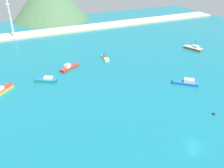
% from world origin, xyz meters
% --- Properties ---
extents(ground, '(260.00, 280.00, 0.50)m').
position_xyz_m(ground, '(0.00, 30.00, -0.25)').
color(ground, '#146B7F').
extents(fishing_boat_0, '(9.26, 7.19, 2.59)m').
position_xyz_m(fishing_boat_0, '(-28.99, 53.57, 0.84)').
color(fishing_boat_0, '#198466').
rests_on(fishing_boat_0, ground).
extents(fishing_boat_2, '(8.49, 8.29, 5.64)m').
position_xyz_m(fishing_boat_2, '(-45.57, 52.03, 0.91)').
color(fishing_boat_2, gold).
rests_on(fishing_boat_2, ground).
extents(fishing_boat_3, '(6.32, 10.28, 5.65)m').
position_xyz_m(fishing_boat_3, '(51.39, 57.27, 0.98)').
color(fishing_boat_3, brown).
rests_on(fishing_boat_3, ground).
extents(fishing_boat_4, '(3.20, 7.82, 4.41)m').
position_xyz_m(fishing_boat_4, '(2.36, 65.69, 0.65)').
color(fishing_boat_4, silver).
rests_on(fishing_boat_4, ground).
extents(fishing_boat_6, '(9.55, 8.93, 2.45)m').
position_xyz_m(fishing_boat_6, '(21.19, 27.87, 0.88)').
color(fishing_boat_6, '#1E5BA8').
rests_on(fishing_boat_6, ground).
extents(fishing_boat_7, '(9.94, 7.35, 2.90)m').
position_xyz_m(fishing_boat_7, '(-17.32, 61.17, 0.93)').
color(fishing_boat_7, brown).
rests_on(fishing_boat_7, ground).
extents(buoy_0, '(1.00, 1.00, 1.00)m').
position_xyz_m(buoy_0, '(15.53, 8.05, 0.18)').
color(buoy_0, '#232328').
rests_on(buoy_0, ground).
extents(beach_strip, '(247.00, 14.46, 1.20)m').
position_xyz_m(beach_strip, '(0.00, 123.07, 0.60)').
color(beach_strip, '#C6B793').
rests_on(beach_strip, ground).
extents(radio_tower, '(2.51, 2.00, 25.05)m').
position_xyz_m(radio_tower, '(-35.87, 120.84, 12.78)').
color(radio_tower, silver).
rests_on(radio_tower, ground).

